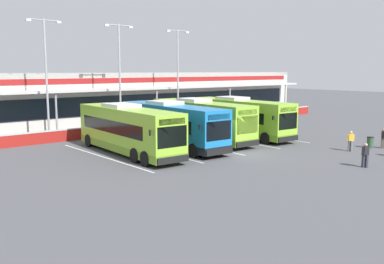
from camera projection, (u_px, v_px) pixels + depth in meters
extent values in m
plane|color=#4C4C51|center=(240.00, 154.00, 32.09)|extent=(200.00, 200.00, 0.00)
cube|color=beige|center=(79.00, 100.00, 51.95)|extent=(70.00, 10.00, 5.50)
cube|color=#19232D|center=(99.00, 106.00, 48.25)|extent=(66.00, 0.08, 2.20)
cube|color=maroon|center=(98.00, 81.00, 47.83)|extent=(68.00, 0.08, 0.60)
cube|color=beige|center=(105.00, 90.00, 46.86)|extent=(67.00, 3.00, 0.24)
cube|color=gray|center=(78.00, 75.00, 51.52)|extent=(70.00, 10.00, 0.50)
cylinder|color=#999999|center=(56.00, 113.00, 42.27)|extent=(0.20, 0.20, 4.20)
cylinder|color=#999999|center=(157.00, 106.00, 50.26)|extent=(0.20, 0.20, 4.20)
cylinder|color=#999999|center=(230.00, 101.00, 58.26)|extent=(0.20, 0.20, 4.20)
cylinder|color=#999999|center=(285.00, 97.00, 66.25)|extent=(0.20, 0.20, 4.20)
cube|color=maroon|center=(135.00, 128.00, 42.90)|extent=(60.00, 0.36, 1.00)
cube|color=#B2B2B2|center=(135.00, 123.00, 42.82)|extent=(60.00, 0.40, 0.10)
cube|color=#8CC633|center=(128.00, 129.00, 32.11)|extent=(3.31, 12.14, 3.19)
cube|color=olive|center=(128.00, 146.00, 32.30)|extent=(3.33, 12.16, 0.56)
cube|color=black|center=(125.00, 125.00, 32.39)|extent=(3.18, 9.74, 0.96)
cube|color=black|center=(172.00, 137.00, 27.39)|extent=(2.31, 0.25, 1.40)
cube|color=black|center=(172.00, 122.00, 27.24)|extent=(2.05, 0.21, 0.40)
cube|color=silver|center=(121.00, 105.00, 32.65)|extent=(2.22, 2.92, 0.28)
cube|color=black|center=(173.00, 160.00, 27.52)|extent=(2.46, 0.32, 0.44)
cube|color=black|center=(187.00, 129.00, 28.48)|extent=(0.09, 0.12, 0.36)
cube|color=black|center=(150.00, 133.00, 26.75)|extent=(0.09, 0.12, 0.36)
cylinder|color=black|center=(115.00, 138.00, 36.66)|extent=(0.39, 1.06, 1.04)
cylinder|color=black|center=(89.00, 141.00, 35.23)|extent=(0.39, 1.06, 1.04)
cylinder|color=black|center=(164.00, 151.00, 30.49)|extent=(0.39, 1.06, 1.04)
cylinder|color=black|center=(135.00, 155.00, 29.07)|extent=(0.39, 1.06, 1.04)
cylinder|color=black|center=(175.00, 154.00, 29.39)|extent=(0.39, 1.06, 1.04)
cylinder|color=black|center=(146.00, 159.00, 27.96)|extent=(0.39, 1.06, 1.04)
cube|color=#1972B7|center=(172.00, 124.00, 34.88)|extent=(3.31, 12.14, 3.19)
cube|color=black|center=(172.00, 140.00, 35.07)|extent=(3.33, 12.16, 0.56)
cube|color=black|center=(169.00, 121.00, 35.16)|extent=(3.18, 9.74, 0.96)
cube|color=black|center=(218.00, 131.00, 30.16)|extent=(2.31, 0.25, 1.40)
cube|color=black|center=(219.00, 117.00, 30.01)|extent=(2.05, 0.21, 0.40)
cube|color=silver|center=(165.00, 103.00, 35.42)|extent=(2.22, 2.92, 0.28)
cube|color=black|center=(219.00, 152.00, 30.29)|extent=(2.46, 0.32, 0.44)
cube|color=black|center=(230.00, 124.00, 31.25)|extent=(0.09, 0.12, 0.36)
cube|color=black|center=(199.00, 127.00, 29.52)|extent=(0.09, 0.12, 0.36)
cylinder|color=black|center=(155.00, 133.00, 39.43)|extent=(0.39, 1.06, 1.04)
cylinder|color=black|center=(132.00, 135.00, 38.00)|extent=(0.39, 1.06, 1.04)
cylinder|color=black|center=(207.00, 145.00, 33.27)|extent=(0.39, 1.06, 1.04)
cylinder|color=black|center=(183.00, 148.00, 31.84)|extent=(0.39, 1.06, 1.04)
cylinder|color=black|center=(219.00, 147.00, 32.16)|extent=(0.39, 1.06, 1.04)
cylinder|color=black|center=(194.00, 151.00, 30.74)|extent=(0.39, 1.06, 1.04)
cube|color=#8CC633|center=(201.00, 120.00, 38.15)|extent=(3.31, 12.14, 3.19)
cube|color=olive|center=(201.00, 134.00, 38.34)|extent=(3.33, 12.16, 0.56)
cube|color=black|center=(198.00, 117.00, 38.43)|extent=(3.18, 9.74, 0.96)
cube|color=black|center=(247.00, 125.00, 33.43)|extent=(2.31, 0.25, 1.40)
cube|color=black|center=(247.00, 112.00, 33.28)|extent=(2.05, 0.21, 0.40)
cube|color=silver|center=(194.00, 100.00, 38.69)|extent=(2.22, 2.92, 0.28)
cube|color=black|center=(248.00, 144.00, 33.56)|extent=(2.46, 0.32, 0.44)
cube|color=black|center=(257.00, 119.00, 34.52)|extent=(0.09, 0.12, 0.36)
cube|color=black|center=(231.00, 121.00, 32.79)|extent=(0.09, 0.12, 0.36)
cylinder|color=black|center=(182.00, 128.00, 42.70)|extent=(0.39, 1.06, 1.04)
cylinder|color=black|center=(162.00, 130.00, 41.27)|extent=(0.39, 1.06, 1.04)
cylinder|color=black|center=(234.00, 138.00, 36.54)|extent=(0.39, 1.06, 1.04)
cylinder|color=black|center=(213.00, 141.00, 35.11)|extent=(0.39, 1.06, 1.04)
cylinder|color=black|center=(246.00, 140.00, 35.43)|extent=(0.39, 1.06, 1.04)
cylinder|color=black|center=(224.00, 143.00, 34.01)|extent=(0.39, 1.06, 1.04)
cube|color=#8CC633|center=(239.00, 117.00, 40.52)|extent=(3.31, 12.14, 3.19)
cube|color=olive|center=(239.00, 130.00, 40.71)|extent=(3.33, 12.16, 0.56)
cube|color=black|center=(236.00, 114.00, 40.80)|extent=(3.18, 9.74, 0.96)
cube|color=black|center=(288.00, 121.00, 35.80)|extent=(2.31, 0.25, 1.40)
cube|color=black|center=(288.00, 109.00, 35.65)|extent=(2.05, 0.21, 0.40)
cube|color=silver|center=(232.00, 98.00, 41.06)|extent=(2.22, 2.92, 0.28)
cube|color=black|center=(288.00, 139.00, 35.93)|extent=(2.46, 0.32, 0.44)
cube|color=black|center=(296.00, 116.00, 36.90)|extent=(0.09, 0.12, 0.36)
cube|color=black|center=(273.00, 118.00, 35.16)|extent=(0.09, 0.12, 0.36)
cylinder|color=black|center=(217.00, 125.00, 45.07)|extent=(0.39, 1.06, 1.04)
cylinder|color=black|center=(200.00, 127.00, 43.65)|extent=(0.39, 1.06, 1.04)
cylinder|color=black|center=(272.00, 134.00, 38.91)|extent=(0.39, 1.06, 1.04)
cylinder|color=black|center=(254.00, 136.00, 37.48)|extent=(0.39, 1.06, 1.04)
cylinder|color=black|center=(284.00, 136.00, 37.80)|extent=(0.39, 1.06, 1.04)
cylinder|color=black|center=(266.00, 138.00, 36.38)|extent=(0.39, 1.06, 1.04)
cube|color=silver|center=(103.00, 157.00, 31.17)|extent=(0.14, 13.00, 0.01)
cube|color=silver|center=(150.00, 150.00, 33.88)|extent=(0.14, 13.00, 0.01)
cube|color=silver|center=(189.00, 144.00, 36.59)|extent=(0.14, 13.00, 0.01)
cube|color=silver|center=(224.00, 139.00, 39.30)|extent=(0.14, 13.00, 0.01)
cube|color=silver|center=(254.00, 134.00, 42.00)|extent=(0.14, 13.00, 0.01)
cube|color=#4C4238|center=(382.00, 143.00, 34.54)|extent=(0.22, 0.23, 0.84)
cube|color=#4C4238|center=(383.00, 143.00, 34.68)|extent=(0.22, 0.23, 0.84)
cube|color=black|center=(383.00, 135.00, 34.51)|extent=(0.40, 0.39, 0.56)
cube|color=black|center=(384.00, 135.00, 34.29)|extent=(0.13, 0.13, 0.54)
cube|color=black|center=(383.00, 135.00, 34.73)|extent=(0.13, 0.13, 0.54)
sphere|color=tan|center=(384.00, 130.00, 34.45)|extent=(0.22, 0.22, 0.22)
cube|color=#33333D|center=(363.00, 161.00, 27.73)|extent=(0.20, 0.22, 0.84)
cube|color=#33333D|center=(367.00, 161.00, 27.67)|extent=(0.20, 0.22, 0.84)
cube|color=black|center=(366.00, 151.00, 27.60)|extent=(0.40, 0.34, 0.56)
cube|color=black|center=(363.00, 151.00, 27.53)|extent=(0.12, 0.13, 0.54)
cube|color=black|center=(368.00, 151.00, 27.67)|extent=(0.12, 0.13, 0.54)
sphere|color=tan|center=(366.00, 145.00, 27.54)|extent=(0.22, 0.22, 0.22)
cube|color=slate|center=(349.00, 146.00, 33.27)|extent=(0.22, 0.23, 0.84)
cube|color=slate|center=(352.00, 146.00, 33.15)|extent=(0.22, 0.23, 0.84)
cube|color=gold|center=(351.00, 137.00, 33.11)|extent=(0.40, 0.39, 0.56)
cube|color=gold|center=(348.00, 138.00, 33.12)|extent=(0.13, 0.13, 0.54)
cube|color=gold|center=(354.00, 138.00, 33.11)|extent=(0.13, 0.13, 0.54)
sphere|color=#DBB293|center=(351.00, 132.00, 33.05)|extent=(0.22, 0.22, 0.22)
cylinder|color=#9E9EA3|center=(47.00, 79.00, 39.12)|extent=(0.20, 0.20, 11.00)
cylinder|color=#9E9EA3|center=(44.00, 20.00, 38.34)|extent=(2.80, 0.10, 0.10)
cube|color=silver|center=(28.00, 20.00, 37.46)|extent=(0.44, 0.28, 0.20)
cube|color=silver|center=(58.00, 22.00, 39.26)|extent=(0.44, 0.28, 0.20)
cylinder|color=#9E9EA3|center=(120.00, 78.00, 43.57)|extent=(0.20, 0.20, 11.00)
cylinder|color=#9E9EA3|center=(119.00, 25.00, 42.80)|extent=(2.80, 0.10, 0.10)
cube|color=silver|center=(106.00, 25.00, 41.91)|extent=(0.44, 0.28, 0.20)
cube|color=silver|center=(130.00, 27.00, 43.72)|extent=(0.44, 0.28, 0.20)
cylinder|color=#9E9EA3|center=(178.00, 77.00, 49.53)|extent=(0.20, 0.20, 11.00)
cylinder|color=#9E9EA3|center=(178.00, 31.00, 48.75)|extent=(2.80, 0.10, 0.10)
cube|color=silver|center=(168.00, 31.00, 47.86)|extent=(0.44, 0.28, 0.20)
cube|color=silver|center=(187.00, 32.00, 49.67)|extent=(0.44, 0.28, 0.20)
cylinder|color=#2D5133|center=(370.00, 143.00, 34.67)|extent=(0.52, 0.52, 0.85)
cylinder|color=black|center=(371.00, 137.00, 34.60)|extent=(0.54, 0.54, 0.08)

